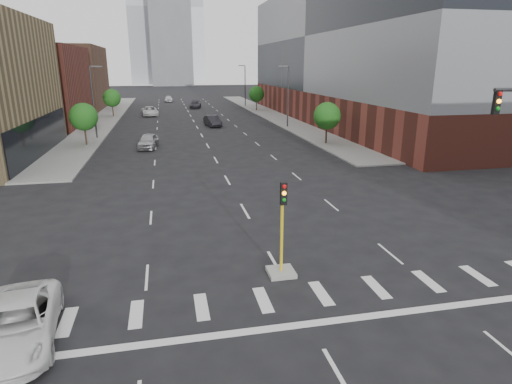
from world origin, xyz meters
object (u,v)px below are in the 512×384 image
object	(u,v)px
car_near_left	(148,141)
car_far_left	(150,111)
car_deep_right	(195,105)
parked_minivan	(17,324)
median_traffic_signal	(282,255)
car_distant	(169,99)
car_mid_right	(213,121)

from	to	relation	value
car_near_left	car_far_left	xyz separation A→B (m)	(-0.63, 33.39, 0.03)
car_deep_right	parked_minivan	distance (m)	83.09
median_traffic_signal	car_far_left	bearing A→B (deg)	96.40
car_far_left	car_distant	size ratio (longest dim) A/B	1.31
car_mid_right	parked_minivan	distance (m)	53.93
car_near_left	car_mid_right	bearing A→B (deg)	68.54
car_distant	car_mid_right	bearing A→B (deg)	-80.47
car_near_left	car_deep_right	size ratio (longest dim) A/B	0.90
car_deep_right	car_distant	bearing A→B (deg)	116.52
median_traffic_signal	car_distant	bearing A→B (deg)	92.07
car_deep_right	car_mid_right	bearing A→B (deg)	-79.51
car_mid_right	car_far_left	world-z (taller)	car_far_left
car_near_left	car_far_left	world-z (taller)	car_far_left
car_mid_right	median_traffic_signal	bearing A→B (deg)	-101.64
car_near_left	median_traffic_signal	bearing A→B (deg)	-70.58
car_mid_right	car_deep_right	distance (m)	29.76
median_traffic_signal	car_near_left	world-z (taller)	median_traffic_signal
car_mid_right	car_far_left	bearing A→B (deg)	111.55
car_deep_right	parked_minivan	size ratio (longest dim) A/B	1.00
car_mid_right	car_distant	distance (m)	48.40
median_traffic_signal	car_distant	xyz separation A→B (m)	(-3.52, 97.52, -0.18)
car_near_left	car_mid_right	distance (m)	18.94
car_distant	parked_minivan	world-z (taller)	car_distant
car_mid_right	car_distant	world-z (taller)	car_mid_right
car_distant	parked_minivan	xyz separation A→B (m)	(-6.59, -100.48, -0.05)
car_mid_right	car_distant	bearing A→B (deg)	88.26
car_deep_right	car_near_left	bearing A→B (deg)	-91.11
car_mid_right	car_far_left	size ratio (longest dim) A/B	0.82
median_traffic_signal	car_deep_right	world-z (taller)	median_traffic_signal
car_far_left	car_deep_right	size ratio (longest dim) A/B	1.14
median_traffic_signal	car_distant	size ratio (longest dim) A/B	0.94
car_deep_right	car_far_left	bearing A→B (deg)	-116.55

